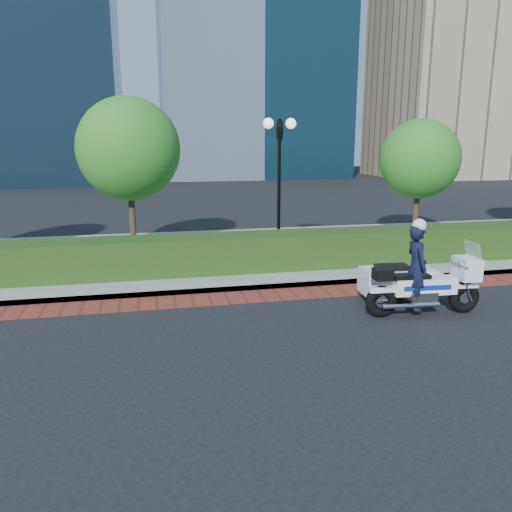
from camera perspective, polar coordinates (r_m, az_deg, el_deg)
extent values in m
plane|color=black|center=(10.91, 4.54, -6.80)|extent=(120.00, 120.00, 0.00)
cube|color=maroon|center=(12.27, 2.50, -4.46)|extent=(60.00, 1.00, 0.01)
cube|color=gray|center=(16.49, -1.51, 0.38)|extent=(60.00, 8.00, 0.15)
cube|color=#1A3311|center=(14.08, 0.33, 0.56)|extent=(18.00, 1.20, 1.00)
cylinder|color=black|center=(15.90, 2.57, 0.72)|extent=(0.30, 0.30, 0.30)
cylinder|color=black|center=(15.61, 2.64, 7.36)|extent=(0.10, 0.10, 3.70)
cylinder|color=black|center=(15.54, 2.72, 14.17)|extent=(0.04, 0.70, 0.70)
sphere|color=white|center=(15.46, 1.43, 14.93)|extent=(0.32, 0.32, 0.32)
sphere|color=white|center=(15.64, 4.01, 14.88)|extent=(0.32, 0.32, 0.32)
cylinder|color=#332319|center=(16.49, -13.93, 4.10)|extent=(0.20, 0.20, 2.17)
sphere|color=#1C701C|center=(16.31, -14.36, 11.77)|extent=(3.20, 3.20, 3.20)
cylinder|color=#332319|center=(19.06, 17.79, 4.65)|extent=(0.20, 0.20, 1.92)
sphere|color=#1C701C|center=(18.90, 18.20, 10.48)|extent=(2.80, 2.80, 2.80)
cube|color=gray|center=(57.92, 21.96, 22.44)|extent=(14.00, 12.00, 28.00)
torus|color=black|center=(11.01, 14.09, -5.05)|extent=(0.71, 0.26, 0.70)
torus|color=black|center=(11.86, 22.66, -4.38)|extent=(0.71, 0.26, 0.70)
cube|color=white|center=(11.32, 18.65, -3.23)|extent=(1.40, 0.43, 0.36)
cube|color=silver|center=(11.36, 18.32, -4.48)|extent=(0.61, 0.46, 0.30)
cube|color=white|center=(11.69, 22.94, -1.30)|extent=(0.46, 0.61, 0.48)
cube|color=silver|center=(11.67, 23.55, 0.49)|extent=(0.17, 0.54, 0.42)
cube|color=black|center=(11.12, 17.27, -2.28)|extent=(0.81, 0.37, 0.11)
cube|color=black|center=(10.84, 14.27, -2.02)|extent=(0.39, 0.36, 0.23)
cube|color=white|center=(12.04, 15.78, -2.70)|extent=(1.69, 0.85, 0.58)
cube|color=black|center=(11.91, 15.41, -1.26)|extent=(0.78, 0.58, 0.08)
torus|color=black|center=(12.51, 14.32, -3.28)|extent=(0.54, 0.21, 0.53)
imported|color=black|center=(11.12, 17.83, -1.24)|extent=(0.48, 0.69, 1.83)
sphere|color=white|center=(10.94, 18.16, 3.30)|extent=(0.30, 0.30, 0.30)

